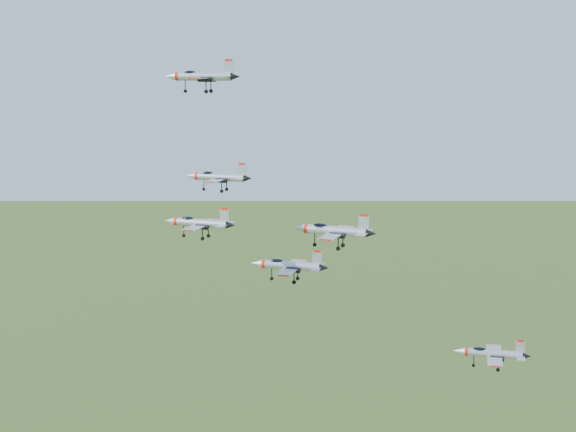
% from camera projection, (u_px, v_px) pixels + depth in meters
% --- Properties ---
extents(jet_lead, '(13.62, 11.38, 3.64)m').
position_uv_depth(jet_lead, '(201.00, 76.00, 136.56)').
color(jet_lead, '#ABB0B8').
extents(jet_left_high, '(10.94, 9.07, 2.92)m').
position_uv_depth(jet_left_high, '(218.00, 177.00, 122.34)').
color(jet_left_high, '#ABB0B8').
extents(jet_right_high, '(10.44, 8.63, 2.79)m').
position_uv_depth(jet_right_high, '(199.00, 223.00, 107.64)').
color(jet_right_high, '#ABB0B8').
extents(jet_left_low, '(13.63, 11.22, 3.65)m').
position_uv_depth(jet_left_low, '(333.00, 230.00, 124.08)').
color(jet_left_low, '#ABB0B8').
extents(jet_right_low, '(11.68, 9.74, 3.12)m').
position_uv_depth(jet_right_low, '(288.00, 265.00, 115.25)').
color(jet_right_low, '#ABB0B8').
extents(jet_trail, '(10.75, 9.02, 2.88)m').
position_uv_depth(jet_trail, '(491.00, 353.00, 112.87)').
color(jet_trail, '#ABB0B8').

